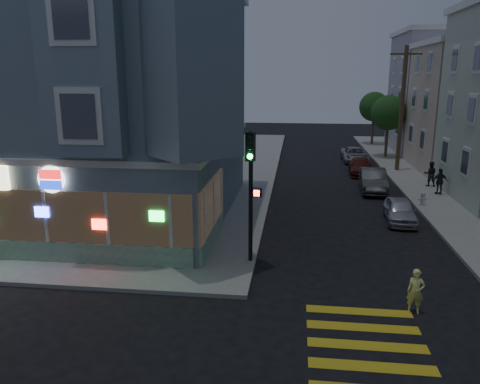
% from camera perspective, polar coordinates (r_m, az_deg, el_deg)
% --- Properties ---
extents(ground, '(120.00, 120.00, 0.00)m').
position_cam_1_polar(ground, '(14.47, -12.38, -15.64)').
color(ground, black).
rests_on(ground, ground).
extents(sidewalk_nw, '(33.00, 42.00, 0.15)m').
position_cam_1_polar(sidewalk_nw, '(39.78, -20.01, 3.06)').
color(sidewalk_nw, gray).
rests_on(sidewalk_nw, ground).
extents(corner_building, '(14.60, 14.60, 11.40)m').
position_cam_1_polar(corner_building, '(25.10, -17.95, 10.49)').
color(corner_building, slate).
rests_on(corner_building, sidewalk_nw).
extents(row_house_d, '(12.00, 8.60, 10.50)m').
position_cam_1_polar(row_house_d, '(48.24, 25.63, 10.71)').
color(row_house_d, '#9A93A2').
rests_on(row_house_d, sidewalk_ne).
extents(utility_pole, '(2.20, 0.30, 9.00)m').
position_cam_1_polar(utility_pole, '(36.66, 19.13, 9.72)').
color(utility_pole, '#4C3826').
rests_on(utility_pole, sidewalk_ne).
extents(street_tree_near, '(3.00, 3.00, 5.30)m').
position_cam_1_polar(street_tree_near, '(42.63, 17.66, 9.17)').
color(street_tree_near, '#4C3826').
rests_on(street_tree_near, sidewalk_ne).
extents(street_tree_far, '(3.00, 3.00, 5.30)m').
position_cam_1_polar(street_tree_far, '(50.50, 16.04, 9.95)').
color(street_tree_far, '#4C3826').
rests_on(street_tree_far, sidewalk_ne).
extents(running_child, '(0.56, 0.42, 1.41)m').
position_cam_1_polar(running_child, '(15.48, 20.63, -11.27)').
color(running_child, '#F2F67E').
rests_on(running_child, ground).
extents(pedestrian_a, '(0.83, 0.68, 1.59)m').
position_cam_1_polar(pedestrian_a, '(32.33, 22.18, 2.06)').
color(pedestrian_a, black).
rests_on(pedestrian_a, sidewalk_ne).
extents(pedestrian_b, '(0.97, 0.54, 1.56)m').
position_cam_1_polar(pedestrian_b, '(30.32, 23.19, 1.19)').
color(pedestrian_b, '#242129').
rests_on(pedestrian_b, sidewalk_ne).
extents(parked_car_a, '(1.61, 3.52, 1.17)m').
position_cam_1_polar(parked_car_a, '(24.46, 18.91, -2.14)').
color(parked_car_a, '#B9BBC2').
rests_on(parked_car_a, ground).
extents(parked_car_b, '(1.74, 4.36, 1.41)m').
position_cam_1_polar(parked_car_b, '(30.34, 15.91, 1.37)').
color(parked_car_b, '#393B3E').
rests_on(parked_car_b, ground).
extents(parked_car_c, '(1.89, 4.12, 1.17)m').
position_cam_1_polar(parked_car_c, '(35.39, 14.49, 3.02)').
color(parked_car_c, '#541D13').
rests_on(parked_car_c, ground).
extents(parked_car_d, '(2.05, 4.34, 1.20)m').
position_cam_1_polar(parked_car_d, '(40.48, 13.80, 4.44)').
color(parked_car_d, '#A7ABB2').
rests_on(parked_car_d, ground).
extents(traffic_signal, '(0.61, 0.56, 5.00)m').
position_cam_1_polar(traffic_signal, '(17.13, 1.35, 2.06)').
color(traffic_signal, black).
rests_on(traffic_signal, sidewalk_nw).
extents(fire_hydrant, '(0.44, 0.25, 0.76)m').
position_cam_1_polar(fire_hydrant, '(27.46, 21.40, -0.70)').
color(fire_hydrant, silver).
rests_on(fire_hydrant, sidewalk_ne).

